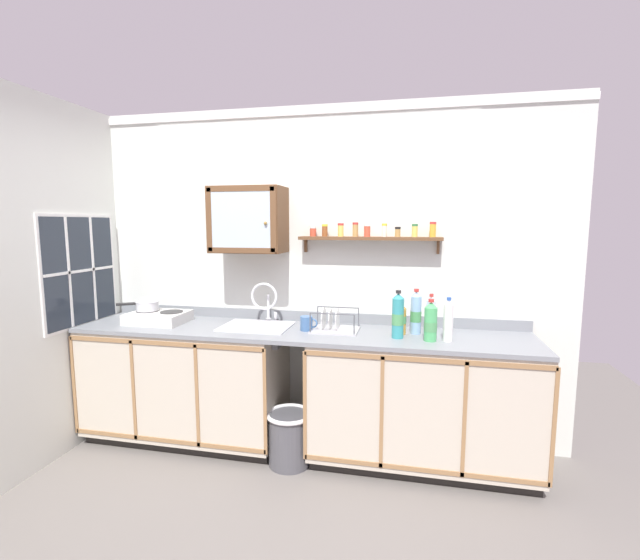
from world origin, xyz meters
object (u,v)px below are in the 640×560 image
object	(u,v)px
bottle_soda_green_4	(431,322)
wall_cabinet	(248,220)
sink	(258,327)
mug	(307,323)
trash_bin	(289,437)
dish_rack	(333,326)
hot_plate_stove	(158,317)
bottle_water_blue_3	(416,313)
saucepan	(147,305)
bottle_detergent_teal_0	(398,316)
bottle_juice_amber_2	(400,319)
bottle_opaque_white_5	(448,321)
bottle_water_clear_1	(431,316)

from	to	relation	value
bottle_soda_green_4	wall_cabinet	world-z (taller)	wall_cabinet
sink	mug	size ratio (longest dim) A/B	3.88
bottle_soda_green_4	trash_bin	size ratio (longest dim) A/B	0.73
dish_rack	hot_plate_stove	bearing A→B (deg)	-178.60
wall_cabinet	bottle_water_blue_3	bearing A→B (deg)	-3.58
hot_plate_stove	mug	world-z (taller)	mug
hot_plate_stove	bottle_soda_green_4	size ratio (longest dim) A/B	1.54
wall_cabinet	trash_bin	xyz separation A→B (m)	(0.41, -0.35, -1.53)
saucepan	bottle_detergent_teal_0	xyz separation A→B (m)	(1.96, -0.09, 0.02)
dish_rack	bottle_juice_amber_2	bearing A→B (deg)	0.67
dish_rack	wall_cabinet	size ratio (longest dim) A/B	0.61
bottle_soda_green_4	dish_rack	size ratio (longest dim) A/B	0.83
bottle_opaque_white_5	hot_plate_stove	bearing A→B (deg)	177.70
bottle_detergent_teal_0	dish_rack	world-z (taller)	bottle_detergent_teal_0
bottle_juice_amber_2	wall_cabinet	bearing A→B (deg)	174.46
hot_plate_stove	bottle_water_blue_3	xyz separation A→B (m)	(1.97, 0.07, 0.10)
bottle_water_blue_3	trash_bin	distance (m)	1.25
saucepan	dish_rack	size ratio (longest dim) A/B	0.85
hot_plate_stove	saucepan	bearing A→B (deg)	168.37
bottle_detergent_teal_0	wall_cabinet	distance (m)	1.34
bottle_opaque_white_5	dish_rack	bearing A→B (deg)	171.24
bottle_opaque_white_5	mug	world-z (taller)	bottle_opaque_white_5
hot_plate_stove	bottle_detergent_teal_0	size ratio (longest dim) A/B	1.33
bottle_detergent_teal_0	sink	bearing A→B (deg)	173.59
sink	wall_cabinet	xyz separation A→B (m)	(-0.10, 0.11, 0.80)
sink	dish_rack	size ratio (longest dim) A/B	1.50
wall_cabinet	sink	bearing A→B (deg)	-46.50
saucepan	bottle_water_clear_1	bearing A→B (deg)	1.29
bottle_soda_green_4	mug	xyz separation A→B (m)	(-0.87, 0.10, -0.07)
bottle_opaque_white_5	trash_bin	distance (m)	1.37
bottle_water_clear_1	bottle_soda_green_4	distance (m)	0.17
bottle_opaque_white_5	wall_cabinet	size ratio (longest dim) A/B	0.53
bottle_water_clear_1	mug	bearing A→B (deg)	-175.45
dish_rack	mug	world-z (taller)	dish_rack
saucepan	trash_bin	xyz separation A→B (m)	(1.23, -0.23, -0.86)
bottle_juice_amber_2	bottle_water_blue_3	bearing A→B (deg)	17.36
bottle_water_clear_1	mug	world-z (taller)	bottle_water_clear_1
saucepan	sink	bearing A→B (deg)	1.41
saucepan	bottle_water_blue_3	distance (m)	2.08
hot_plate_stove	bottle_detergent_teal_0	xyz separation A→B (m)	(1.85, -0.07, 0.11)
dish_rack	bottle_detergent_teal_0	bearing A→B (deg)	-12.95
bottle_soda_green_4	dish_rack	xyz separation A→B (m)	(-0.68, 0.14, -0.09)
bottle_water_clear_1	saucepan	bearing A→B (deg)	-178.71
bottle_juice_amber_2	mug	xyz separation A→B (m)	(-0.67, -0.04, -0.06)
saucepan	hot_plate_stove	bearing A→B (deg)	-11.63
mug	wall_cabinet	distance (m)	0.91
sink	bottle_opaque_white_5	xyz separation A→B (m)	(1.37, -0.13, 0.14)
bottle_detergent_teal_0	wall_cabinet	bearing A→B (deg)	168.92
bottle_juice_amber_2	trash_bin	xyz separation A→B (m)	(-0.75, -0.24, -0.84)
bottle_water_blue_3	trash_bin	xyz separation A→B (m)	(-0.85, -0.28, -0.87)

